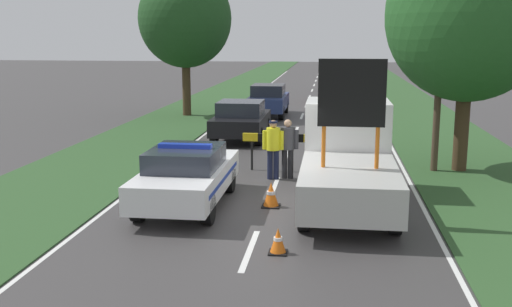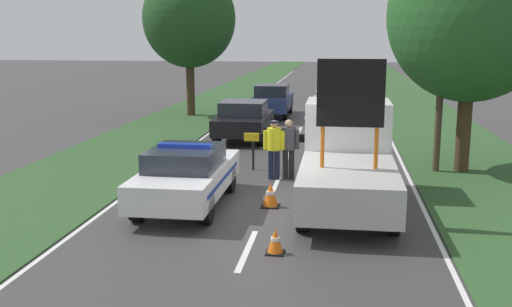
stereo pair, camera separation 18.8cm
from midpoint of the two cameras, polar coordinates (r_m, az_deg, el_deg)
The scene contains 21 objects.
ground_plane at distance 14.02m, azimuth 0.50°, elevation -5.44°, with size 160.00×160.00×0.00m, color #3D3A3A.
lane_markings at distance 31.80m, azimuth 4.37°, elevation 3.92°, with size 7.48×73.79×0.01m.
grass_verge_left at distance 34.40m, azimuth -5.32°, elevation 4.47°, with size 4.17×120.00×0.03m.
grass_verge_right at distance 33.85m, azimuth 14.54°, elevation 4.05°, with size 4.17×120.00×0.03m.
police_car at distance 14.34m, azimuth -6.95°, elevation -2.06°, with size 1.80×4.48×1.53m.
work_truck at distance 14.49m, azimuth 8.37°, elevation -0.39°, with size 2.11×5.42×3.53m.
road_barrier at distance 17.89m, azimuth 2.79°, elevation 1.24°, with size 2.74×0.08×1.13m.
police_officer at distance 16.82m, azimuth 1.33°, elevation 0.88°, with size 0.61×0.39×1.69m.
pedestrian_civilian at distance 16.93m, azimuth 2.72°, elevation 0.91°, with size 0.61×0.39×1.70m.
traffic_cone_near_police at distance 14.25m, azimuth 1.06°, elevation -3.94°, with size 0.43×0.43×0.59m.
traffic_cone_centre_front at distance 16.04m, azimuth 12.95°, elevation -2.35°, with size 0.49×0.49×0.68m.
traffic_cone_near_truck at distance 19.08m, azimuth 11.14°, elevation -0.12°, with size 0.50×0.50×0.69m.
traffic_cone_behind_barrier at distance 17.64m, azimuth 6.59°, elevation -0.91°, with size 0.50×0.50×0.68m.
traffic_cone_lane_edge at distance 11.30m, azimuth 1.63°, elevation -8.32°, with size 0.35×0.35×0.49m.
queued_car_sedan_black at distance 23.29m, azimuth -1.67°, elevation 3.22°, with size 1.91×3.93×1.53m.
queued_car_hatch_blue at distance 30.24m, azimuth 1.01°, elevation 5.14°, with size 1.78×4.30×1.60m.
queued_car_wagon_maroon at distance 37.02m, azimuth 7.47°, elevation 6.19°, with size 1.90×4.58×1.60m.
queued_car_suv_grey at distance 44.08m, azimuth 7.70°, elevation 6.97°, with size 1.92×3.94×1.63m.
roadside_tree_near_left at distance 18.61m, azimuth 19.36°, elevation 12.33°, with size 4.77×4.77×7.10m.
roadside_tree_near_right at distance 30.44m, azimuth -6.96°, elevation 12.61°, with size 4.59×4.59×7.24m.
utility_pole at distance 18.30m, azimuth 17.07°, elevation 12.43°, with size 1.20×0.20×8.89m.
Camera 1 is at (1.48, -13.35, 4.01)m, focal length 42.00 mm.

